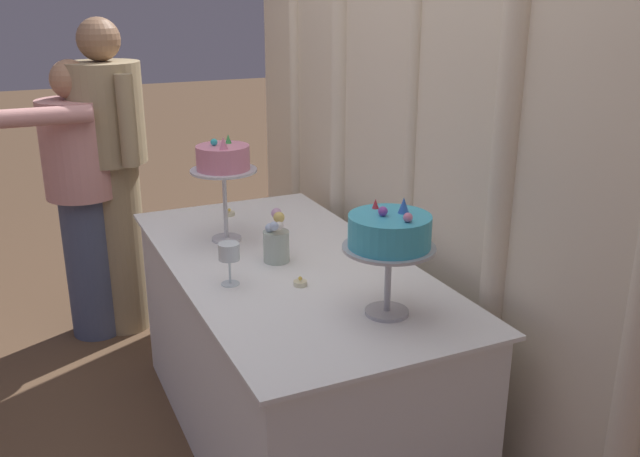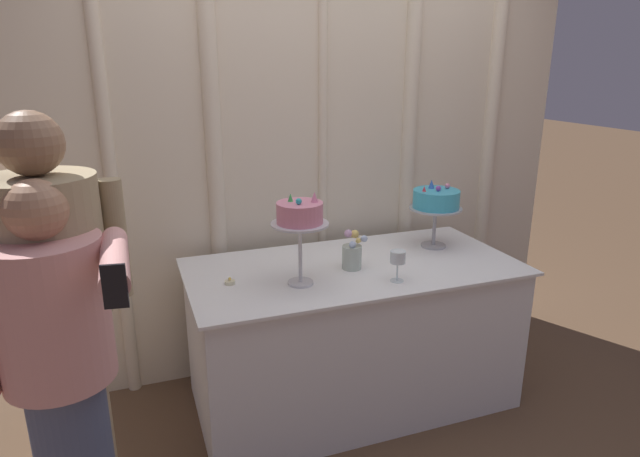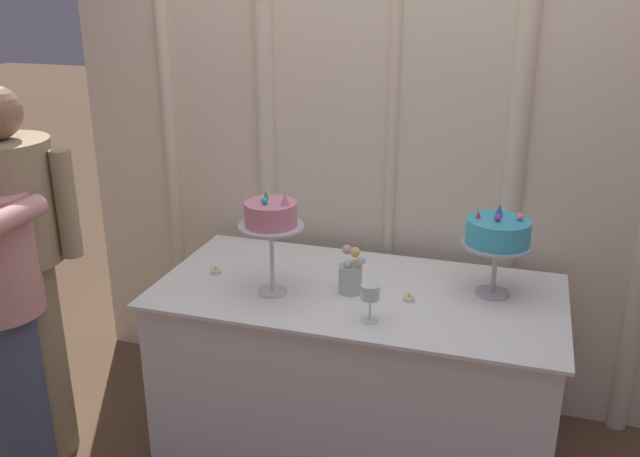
{
  "view_description": "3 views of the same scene",
  "coord_description": "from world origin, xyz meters",
  "views": [
    {
      "loc": [
        2.26,
        -0.8,
        1.75
      ],
      "look_at": [
        0.03,
        0.22,
        0.91
      ],
      "focal_mm": 38.85,
      "sensor_mm": 36.0,
      "label": 1
    },
    {
      "loc": [
        -1.05,
        -2.27,
        1.78
      ],
      "look_at": [
        -0.16,
        0.18,
        0.98
      ],
      "focal_mm": 30.34,
      "sensor_mm": 36.0,
      "label": 2
    },
    {
      "loc": [
        0.62,
        -2.44,
        2.01
      ],
      "look_at": [
        -0.17,
        0.12,
        1.03
      ],
      "focal_mm": 38.53,
      "sensor_mm": 36.0,
      "label": 3
    }
  ],
  "objects": [
    {
      "name": "draped_curtain",
      "position": [
        0.02,
        0.62,
        1.48
      ],
      "size": [
        3.16,
        0.17,
        2.75
      ],
      "color": "beige",
      "rests_on": "ground_plane"
    },
    {
      "name": "cake_table",
      "position": [
        0.0,
        0.1,
        0.39
      ],
      "size": [
        1.69,
        0.84,
        0.78
      ],
      "color": "white",
      "rests_on": "ground_plane"
    },
    {
      "name": "cake_display_nearleft",
      "position": [
        -0.33,
        -0.03,
        1.11
      ],
      "size": [
        0.27,
        0.27,
        0.44
      ],
      "color": "silver",
      "rests_on": "cake_table"
    },
    {
      "name": "cake_display_nearright",
      "position": [
        0.54,
        0.22,
        1.04
      ],
      "size": [
        0.29,
        0.29,
        0.38
      ],
      "color": "#B2B2B7",
      "rests_on": "cake_table"
    },
    {
      "name": "wine_glass",
      "position": [
        0.11,
        -0.16,
        0.9
      ],
      "size": [
        0.07,
        0.07,
        0.15
      ],
      "color": "silver",
      "rests_on": "cake_table"
    },
    {
      "name": "flower_vase",
      "position": [
        -0.02,
        0.07,
        0.86
      ],
      "size": [
        0.12,
        0.1,
        0.2
      ],
      "color": "#B2C1B2",
      "rests_on": "cake_table"
    },
    {
      "name": "tealight_far_left",
      "position": [
        -0.64,
        0.08,
        0.79
      ],
      "size": [
        0.05,
        0.05,
        0.03
      ],
      "color": "beige",
      "rests_on": "cake_table"
    },
    {
      "name": "tealight_near_left",
      "position": [
        0.22,
        0.06,
        0.79
      ],
      "size": [
        0.05,
        0.05,
        0.03
      ],
      "color": "beige",
      "rests_on": "cake_table"
    },
    {
      "name": "guest_man_pink_jacket",
      "position": [
        -1.33,
        -0.33,
        0.88
      ],
      "size": [
        0.52,
        0.47,
        1.64
      ],
      "color": "#9E8966",
      "rests_on": "ground_plane"
    }
  ]
}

